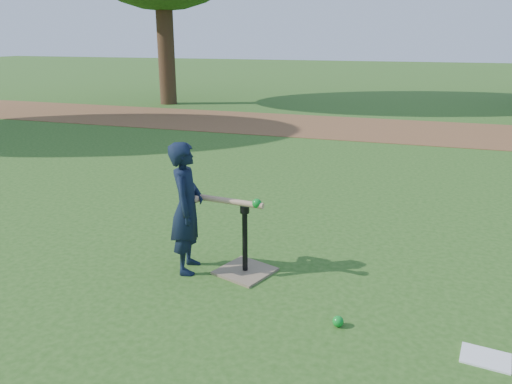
% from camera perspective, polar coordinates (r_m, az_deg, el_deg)
% --- Properties ---
extents(ground, '(80.00, 80.00, 0.00)m').
position_cam_1_polar(ground, '(4.50, -2.28, -8.72)').
color(ground, '#285116').
rests_on(ground, ground).
extents(dirt_strip, '(24.00, 3.00, 0.01)m').
position_cam_1_polar(dirt_strip, '(11.54, 11.13, 7.20)').
color(dirt_strip, brown).
rests_on(dirt_strip, ground).
extents(child, '(0.37, 0.48, 1.15)m').
position_cam_1_polar(child, '(4.31, -7.92, -1.82)').
color(child, black).
rests_on(child, ground).
extents(wiffle_ball_ground, '(0.08, 0.08, 0.08)m').
position_cam_1_polar(wiffle_ball_ground, '(3.71, 9.36, -14.38)').
color(wiffle_ball_ground, '#0C8C23').
rests_on(wiffle_ball_ground, ground).
extents(clipboard, '(0.33, 0.27, 0.01)m').
position_cam_1_polar(clipboard, '(3.68, 24.76, -16.83)').
color(clipboard, white).
rests_on(clipboard, ground).
extents(batting_tee, '(0.55, 0.55, 0.61)m').
position_cam_1_polar(batting_tee, '(4.39, -1.26, -7.86)').
color(batting_tee, '#826E52').
rests_on(batting_tee, ground).
extents(swing_action, '(0.63, 0.13, 0.09)m').
position_cam_1_polar(swing_action, '(4.19, -2.74, -1.10)').
color(swing_action, tan).
rests_on(swing_action, ground).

